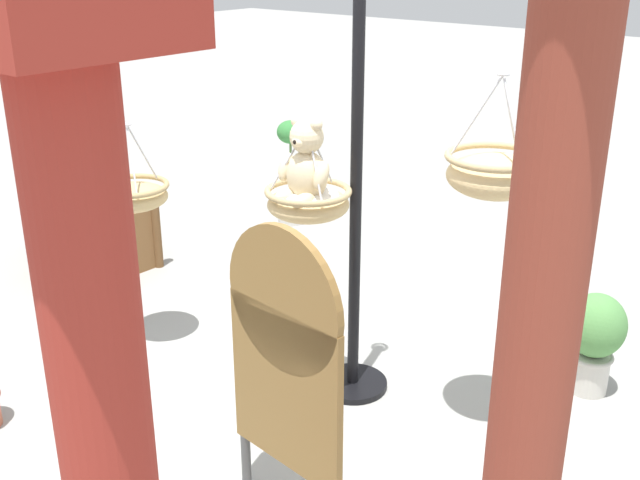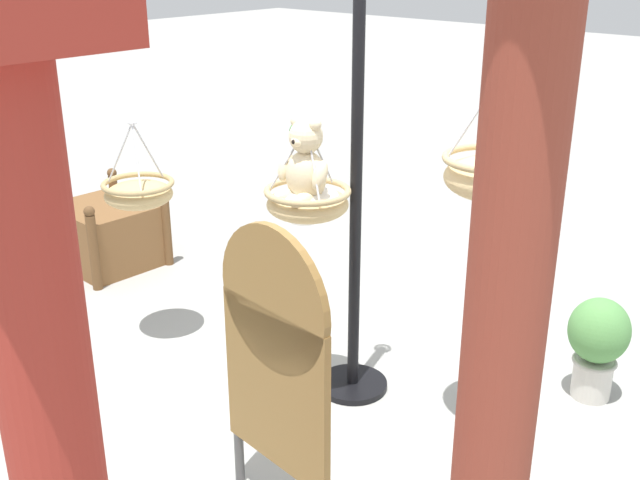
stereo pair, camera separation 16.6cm
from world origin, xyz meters
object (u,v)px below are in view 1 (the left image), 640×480
(potted_plant_conical_shrub, at_px, (291,179))
(teddy_bear, at_px, (305,167))
(hanging_basket_with_teddy, at_px, (308,201))
(display_sign_board, at_px, (285,354))
(wooden_planter_box, at_px, (95,235))
(greenhouse_pillar_left, at_px, (529,410))
(potted_plant_bushy_green, at_px, (594,336))
(display_pole_central, at_px, (355,271))
(hanging_basket_left_high, at_px, (495,173))
(hanging_basket_right_low, at_px, (133,195))

(potted_plant_conical_shrub, bearing_deg, teddy_bear, 132.94)
(hanging_basket_with_teddy, xyz_separation_m, potted_plant_conical_shrub, (2.16, -2.29, -0.83))
(hanging_basket_with_teddy, height_order, teddy_bear, teddy_bear)
(display_sign_board, bearing_deg, potted_plant_conical_shrub, -49.08)
(hanging_basket_with_teddy, height_order, potted_plant_conical_shrub, hanging_basket_with_teddy)
(hanging_basket_with_teddy, relative_size, wooden_planter_box, 0.60)
(hanging_basket_with_teddy, relative_size, display_sign_board, 0.36)
(greenhouse_pillar_left, relative_size, potted_plant_bushy_green, 4.58)
(display_pole_central, bearing_deg, hanging_basket_left_high, -173.51)
(teddy_bear, xyz_separation_m, potted_plant_conical_shrub, (2.16, -2.32, -1.04))
(hanging_basket_with_teddy, distance_m, wooden_planter_box, 2.92)
(teddy_bear, height_order, greenhouse_pillar_left, greenhouse_pillar_left)
(greenhouse_pillar_left, xyz_separation_m, display_sign_board, (1.38, -0.53, -0.57))
(wooden_planter_box, xyz_separation_m, display_sign_board, (-3.31, 1.25, 0.61))
(wooden_planter_box, relative_size, potted_plant_conical_shrub, 0.87)
(teddy_bear, relative_size, display_sign_board, 0.32)
(hanging_basket_with_teddy, relative_size, greenhouse_pillar_left, 0.18)
(hanging_basket_left_high, xyz_separation_m, potted_plant_conical_shrub, (3.12, -1.95, -1.11))
(display_pole_central, relative_size, teddy_bear, 5.25)
(hanging_basket_with_teddy, bearing_deg, display_pole_central, -120.96)
(hanging_basket_left_high, relative_size, wooden_planter_box, 0.70)
(hanging_basket_left_high, relative_size, display_sign_board, 0.41)
(hanging_basket_right_low, bearing_deg, hanging_basket_left_high, -166.75)
(teddy_bear, distance_m, display_sign_board, 1.19)
(potted_plant_bushy_green, bearing_deg, hanging_basket_left_high, 65.93)
(hanging_basket_with_teddy, distance_m, greenhouse_pillar_left, 2.43)
(teddy_bear, bearing_deg, display_sign_board, 124.76)
(hanging_basket_with_teddy, xyz_separation_m, display_sign_board, (-0.59, 0.88, -0.38))
(hanging_basket_with_teddy, xyz_separation_m, hanging_basket_left_high, (-0.96, -0.34, 0.27))
(greenhouse_pillar_left, bearing_deg, potted_plant_conical_shrub, -41.85)
(hanging_basket_right_low, relative_size, display_sign_board, 0.38)
(display_pole_central, distance_m, display_sign_board, 1.21)
(teddy_bear, relative_size, potted_plant_conical_shrub, 0.47)
(hanging_basket_with_teddy, distance_m, potted_plant_conical_shrub, 3.26)
(greenhouse_pillar_left, distance_m, potted_plant_bushy_green, 2.85)
(hanging_basket_left_high, height_order, potted_plant_bushy_green, hanging_basket_left_high)
(display_pole_central, relative_size, hanging_basket_left_high, 4.04)
(teddy_bear, distance_m, hanging_basket_left_high, 1.03)
(teddy_bear, distance_m, potted_plant_conical_shrub, 3.33)
(display_sign_board, bearing_deg, hanging_basket_with_teddy, -55.96)
(display_pole_central, xyz_separation_m, wooden_planter_box, (2.87, -0.13, -0.52))
(teddy_bear, bearing_deg, potted_plant_bushy_green, -138.31)
(teddy_bear, xyz_separation_m, hanging_basket_right_low, (1.34, 0.18, -0.40))
(hanging_basket_with_teddy, bearing_deg, greenhouse_pillar_left, 144.56)
(teddy_bear, relative_size, greenhouse_pillar_left, 0.16)
(display_pole_central, height_order, hanging_basket_right_low, display_pole_central)
(wooden_planter_box, xyz_separation_m, potted_plant_conical_shrub, (-0.56, -1.92, 0.15))
(potted_plant_conical_shrub, bearing_deg, hanging_basket_left_high, 147.95)
(greenhouse_pillar_left, distance_m, wooden_planter_box, 5.15)
(hanging_basket_right_low, relative_size, greenhouse_pillar_left, 0.19)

